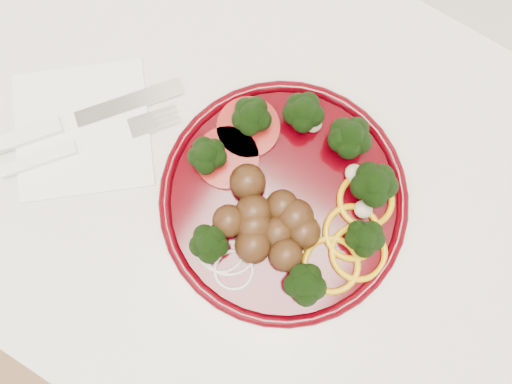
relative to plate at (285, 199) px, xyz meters
The scene contains 5 objects.
counter 0.53m from the plate, behind, with size 2.40×0.60×0.90m.
plate is the anchor object (origin of this frame).
napkin 0.25m from the plate, 168.02° to the right, with size 0.15×0.15×0.00m, color white.
knife 0.28m from the plate, 166.27° to the right, with size 0.16×0.20×0.01m.
fork 0.26m from the plate, 160.40° to the right, with size 0.14×0.18×0.01m.
Camera 1 is at (0.26, 1.61, 1.46)m, focal length 35.00 mm.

